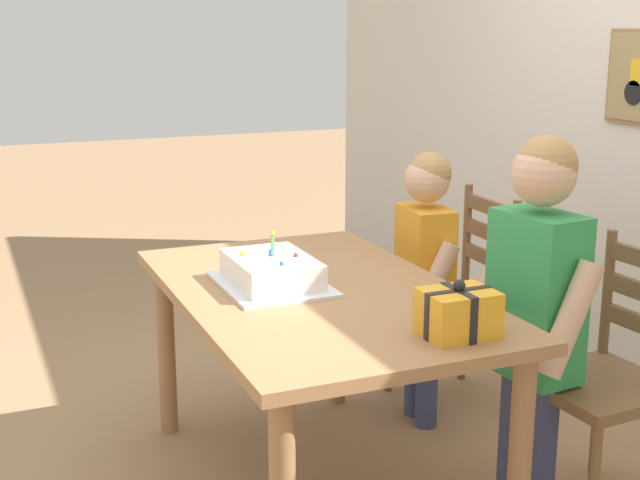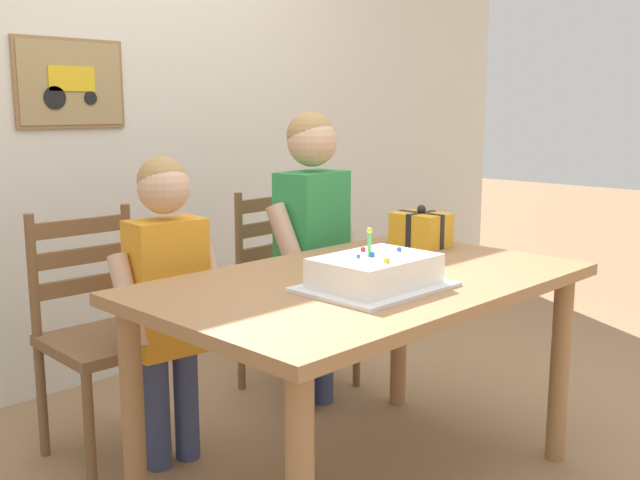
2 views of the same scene
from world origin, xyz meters
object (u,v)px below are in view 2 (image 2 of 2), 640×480
object	(u,v)px
gift_box_red_large	(421,229)
birthday_cake	(375,273)
chair_left	(104,334)
child_younger	(167,282)
chair_right	(292,289)
dining_table	(365,305)
child_older	(313,232)

from	to	relation	value
gift_box_red_large	birthday_cake	bearing A→B (deg)	-154.01
chair_left	child_younger	world-z (taller)	child_younger
gift_box_red_large	chair_right	distance (m)	0.75
gift_box_red_large	chair_left	world-z (taller)	chair_left
birthday_cake	child_younger	distance (m)	0.79
dining_table	birthday_cake	bearing A→B (deg)	-128.31
child_older	child_younger	xyz separation A→B (m)	(-0.73, 0.00, -0.09)
dining_table	birthday_cake	size ratio (longest dim) A/B	3.36
child_older	child_younger	bearing A→B (deg)	179.97
chair_left	child_older	world-z (taller)	child_older
birthday_cake	gift_box_red_large	bearing A→B (deg)	25.99
birthday_cake	chair_right	world-z (taller)	birthday_cake
dining_table	chair_right	bearing A→B (deg)	60.96
birthday_cake	gift_box_red_large	distance (m)	0.74
chair_left	child_younger	xyz separation A→B (m)	(0.12, -0.24, 0.22)
gift_box_red_large	chair_right	world-z (taller)	chair_right
child_older	child_younger	size ratio (longest dim) A/B	1.13
dining_table	gift_box_red_large	distance (m)	0.62
birthday_cake	chair_right	size ratio (longest dim) A/B	0.48
dining_table	gift_box_red_large	xyz separation A→B (m)	(0.57, 0.20, 0.16)
chair_right	child_older	bearing A→B (deg)	-113.81
child_older	dining_table	bearing A→B (deg)	-120.97
dining_table	gift_box_red_large	bearing A→B (deg)	19.39
dining_table	child_younger	size ratio (longest dim) A/B	1.31
birthday_cake	dining_table	bearing A→B (deg)	51.69
chair_right	child_younger	size ratio (longest dim) A/B	0.82
gift_box_red_large	dining_table	bearing A→B (deg)	-160.61
chair_left	child_younger	bearing A→B (deg)	-63.08
gift_box_red_large	child_younger	bearing A→B (deg)	155.63
dining_table	chair_right	size ratio (longest dim) A/B	1.61
child_younger	chair_left	bearing A→B (deg)	116.92
dining_table	chair_left	size ratio (longest dim) A/B	1.61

